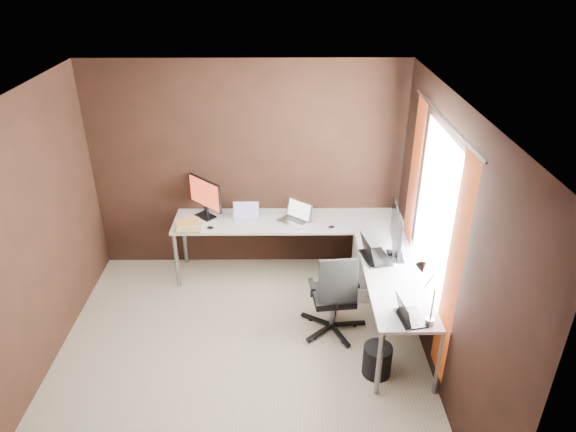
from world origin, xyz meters
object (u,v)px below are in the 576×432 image
Objects in this scene: book_stack at (188,226)px; desk_lamp at (425,286)px; monitor_left at (205,196)px; laptop_white at (246,216)px; wastebasket at (377,360)px; office_chair at (333,308)px; laptop_black_big at (373,254)px; laptop_silver at (296,217)px; drawer_pedestal at (373,268)px; monitor_right at (396,232)px; laptop_black_small at (408,315)px.

desk_lamp reaches higher than book_stack.
laptop_white is at bearing 32.75° from monitor_left.
office_chair is at bearing 120.52° from wastebasket.
monitor_left reaches higher than laptop_black_big.
laptop_black_big is at bearing 87.26° from wastebasket.
laptop_silver is 1.36× the size of book_stack.
laptop_silver is (1.05, -0.13, -0.21)m from monitor_left.
laptop_black_big is at bearing -7.82° from laptop_silver.
desk_lamp is at bearing -175.23° from laptop_black_big.
laptop_black_big is 2.07m from book_stack.
laptop_silver is (-0.87, 0.33, 0.48)m from drawer_pedestal.
laptop_silver reaches higher than laptop_white.
monitor_right is at bearing -92.24° from laptop_black_big.
office_chair is (-0.55, 0.72, -0.50)m from laptop_black_small.
monitor_left is 1.20× the size of laptop_black_big.
desk_lamp is at bearing -102.81° from laptop_black_small.
laptop_silver is 0.44× the size of office_chair.
drawer_pedestal is 1.57m from laptop_white.
monitor_left is 1.53× the size of wastebasket.
laptop_black_small is 0.58× the size of desk_lamp.
monitor_left is 2.72m from laptop_black_small.
book_stack is (-2.12, 1.58, -0.00)m from laptop_black_small.
wastebasket is (1.29, -1.68, -0.62)m from laptop_white.
laptop_white is at bearing 127.68° from wastebasket.
monitor_right is (0.11, -0.45, 0.72)m from drawer_pedestal.
wastebasket is (-0.26, -0.86, -0.87)m from monitor_right.
monitor_right reaches higher than drawer_pedestal.
monitor_left reaches higher than laptop_black_small.
desk_lamp reaches higher than office_chair.
office_chair is (1.40, -1.16, -0.72)m from monitor_left.
drawer_pedestal is 0.86m from monitor_right.
laptop_silver is 1.06× the size of laptop_black_big.
desk_lamp is 1.80× the size of wastebasket.
desk_lamp is at bearing -48.55° from laptop_white.
laptop_white is 0.96× the size of wastebasket.
laptop_silver is 1.31× the size of laptop_black_small.
book_stack is 2.75m from desk_lamp.
book_stack is at bearing -74.18° from monitor_left.
monitor_right is at bearing -27.69° from laptop_white.
laptop_silver is at bearing 123.71° from desk_lamp.
laptop_black_big is 1.28× the size of wastebasket.
laptop_white is (0.47, -0.10, -0.22)m from monitor_left.
laptop_black_big is 1.04m from wastebasket.
monitor_left is 0.41m from book_stack.
laptop_black_big is 0.96m from laptop_black_small.
laptop_black_small is at bearing -36.71° from book_stack.
laptop_white is at bearing 125.49° from office_chair.
laptop_white is 0.31× the size of office_chair.
office_chair is (0.36, -1.04, -0.50)m from laptop_silver.
desk_lamp reaches higher than laptop_black_small.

